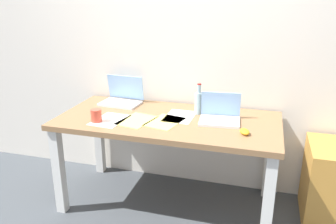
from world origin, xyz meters
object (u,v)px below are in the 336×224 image
laptop_right (220,116)px  beer_bottle (199,102)px  desk (168,130)px  filing_cabinet (333,184)px  coffee_mug (96,116)px  computer_mouse (245,132)px  laptop_left (122,98)px

laptop_right → beer_bottle: beer_bottle is taller
desk → filing_cabinet: desk is taller
coffee_mug → filing_cabinet: 1.81m
beer_bottle → coffee_mug: beer_bottle is taller
beer_bottle → filing_cabinet: bearing=-1.5°
laptop_right → beer_bottle: bearing=147.3°
laptop_right → coffee_mug: 0.90m
computer_mouse → filing_cabinet: size_ratio=0.17×
laptop_left → beer_bottle: beer_bottle is taller
laptop_left → coffee_mug: bearing=-90.3°
desk → filing_cabinet: 1.28m
desk → laptop_left: laptop_left is taller
computer_mouse → coffee_mug: bearing=160.1°
computer_mouse → filing_cabinet: 0.85m
beer_bottle → coffee_mug: (-0.68, -0.38, -0.05)m
desk → coffee_mug: size_ratio=17.40×
computer_mouse → desk: bearing=141.9°
laptop_right → beer_bottle: size_ratio=1.28×
laptop_right → coffee_mug: bearing=-162.8°
computer_mouse → coffee_mug: (-1.06, -0.06, 0.03)m
laptop_left → filing_cabinet: bearing=-3.7°
laptop_right → beer_bottle: 0.22m
laptop_left → coffee_mug: size_ratio=3.60×
laptop_left → coffee_mug: (-0.00, -0.47, -0.00)m
beer_bottle → computer_mouse: size_ratio=2.41×
coffee_mug → laptop_left: bearing=89.7°
laptop_left → laptop_right: size_ratio=1.11×
coffee_mug → filing_cabinet: coffee_mug is taller
laptop_left → beer_bottle: 0.69m
laptop_right → coffee_mug: (-0.86, -0.27, 0.01)m
desk → beer_bottle: 0.32m
desk → laptop_left: bearing=152.3°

